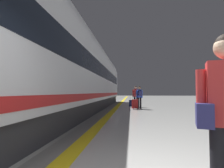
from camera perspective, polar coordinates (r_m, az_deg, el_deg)
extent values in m
cube|color=yellow|center=(11.72, 0.51, -8.37)|extent=(0.36, 80.00, 0.01)
cube|color=slate|center=(11.76, -1.06, -8.35)|extent=(0.60, 80.00, 0.01)
cube|color=#38383D|center=(10.60, -11.75, -7.05)|extent=(2.67, 24.24, 0.70)
cube|color=silver|center=(10.61, -11.66, 2.69)|extent=(2.90, 25.25, 2.90)
cylinder|color=silver|center=(10.83, -11.59, 10.09)|extent=(2.84, 24.74, 2.84)
cube|color=black|center=(10.65, -11.65, 4.56)|extent=(2.93, 23.73, 0.80)
cube|color=red|center=(10.57, -11.72, -3.53)|extent=(2.94, 24.74, 0.24)
cube|color=gray|center=(14.64, -12.57, 0.27)|extent=(0.02, 0.90, 2.00)
cylinder|color=red|center=(1.96, 26.60, -4.22)|extent=(0.09, 0.09, 0.57)
cube|color=navy|center=(1.95, 27.34, -8.73)|extent=(0.22, 0.31, 0.23)
cylinder|color=black|center=(14.30, 7.24, -5.66)|extent=(0.14, 0.14, 0.83)
cylinder|color=black|center=(14.31, 7.95, -5.65)|extent=(0.14, 0.14, 0.83)
cube|color=red|center=(14.29, 7.58, -2.80)|extent=(0.34, 0.21, 0.59)
cylinder|color=red|center=(14.28, 6.71, -3.01)|extent=(0.09, 0.09, 0.55)
cylinder|color=red|center=(14.31, 8.45, -3.00)|extent=(0.09, 0.09, 0.55)
sphere|color=beige|center=(14.29, 7.57, -1.10)|extent=(0.22, 0.22, 0.22)
sphere|color=black|center=(14.29, 7.57, -1.00)|extent=(0.20, 0.20, 0.20)
cube|color=#19234C|center=(14.12, 6.31, -6.12)|extent=(0.42, 0.29, 0.50)
cube|color=#19234C|center=(14.24, 6.41, -6.34)|extent=(0.31, 0.08, 0.28)
cylinder|color=black|center=(14.11, 5.69, -7.27)|extent=(0.03, 0.06, 0.06)
cylinder|color=black|center=(14.05, 6.84, -7.29)|extent=(0.03, 0.06, 0.06)
cylinder|color=gray|center=(14.07, 5.84, -4.33)|extent=(0.02, 0.02, 0.38)
cylinder|color=gray|center=(14.03, 6.68, -4.33)|extent=(0.02, 0.02, 0.38)
cube|color=black|center=(14.05, 6.26, -3.56)|extent=(0.22, 0.07, 0.02)
cylinder|color=black|center=(12.75, 8.38, -6.10)|extent=(0.13, 0.13, 0.80)
cylinder|color=black|center=(12.82, 9.09, -6.08)|extent=(0.13, 0.13, 0.80)
cube|color=blue|center=(12.76, 8.72, -3.03)|extent=(0.37, 0.29, 0.57)
cylinder|color=blue|center=(12.69, 7.83, -3.26)|extent=(0.09, 0.09, 0.53)
cylinder|color=blue|center=(12.85, 9.56, -3.24)|extent=(0.09, 0.09, 0.53)
sphere|color=#A37556|center=(12.76, 8.71, -1.21)|extent=(0.21, 0.21, 0.21)
sphere|color=black|center=(12.76, 8.70, -1.10)|extent=(0.19, 0.19, 0.19)
cube|color=navy|center=(12.63, 8.97, -2.95)|extent=(0.28, 0.21, 0.38)
cube|color=#A51E1E|center=(12.47, 7.32, -6.32)|extent=(0.44, 0.35, 0.62)
cube|color=#A51E1E|center=(12.59, 7.11, -6.64)|extent=(0.29, 0.13, 0.34)
cylinder|color=black|center=(12.38, 6.85, -7.92)|extent=(0.04, 0.06, 0.06)
cylinder|color=black|center=(12.50, 8.06, -7.87)|extent=(0.04, 0.06, 0.06)
cylinder|color=gray|center=(12.36, 6.97, -4.04)|extent=(0.02, 0.02, 0.38)
cylinder|color=gray|center=(12.44, 7.85, -4.03)|extent=(0.02, 0.02, 0.38)
cube|color=black|center=(12.40, 7.41, -3.16)|extent=(0.21, 0.11, 0.02)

